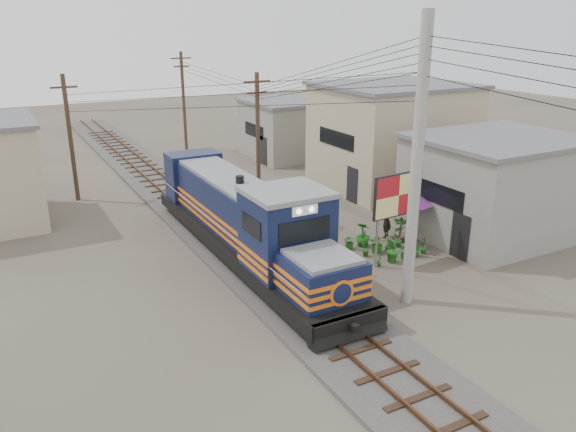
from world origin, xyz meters
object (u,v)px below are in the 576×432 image
billboard (398,197)px  vendor (386,220)px  market_umbrella (409,197)px  locomotive (246,222)px

billboard → vendor: bearing=55.1°
market_umbrella → billboard: bearing=-141.7°
market_umbrella → vendor: 1.64m
billboard → vendor: size_ratio=2.19×
market_umbrella → locomotive: bearing=167.0°
vendor → billboard: bearing=21.2°
locomotive → vendor: size_ratio=8.89×
locomotive → market_umbrella: locomotive is taller
billboard → market_umbrella: size_ratio=1.51×
locomotive → billboard: (5.34, -3.19, 1.16)m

